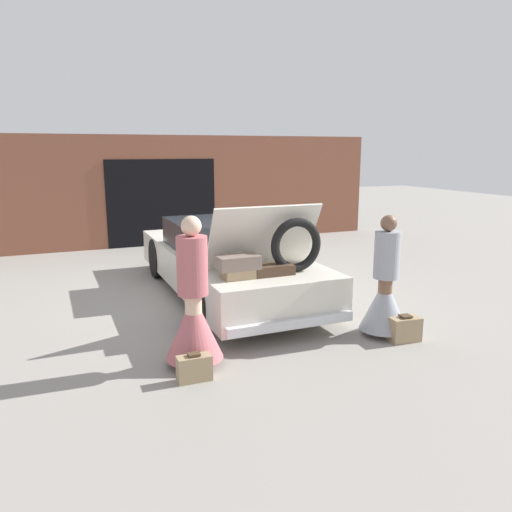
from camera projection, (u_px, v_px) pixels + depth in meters
The scene contains 7 objects.
ground_plane at pixel (225, 293), 8.68m from camera, with size 40.00×40.00×0.00m, color gray.
garage_wall_back at pixel (161, 191), 12.79m from camera, with size 12.00×0.14×2.80m.
car at pixel (225, 261), 8.54m from camera, with size 1.89×5.11×1.71m.
person_left at pixel (194, 313), 5.67m from camera, with size 0.66×0.66×1.74m.
person_right at pixel (385, 293), 6.61m from camera, with size 0.64×0.64×1.62m.
suitcase_beside_left_person at pixel (194, 368), 5.36m from camera, with size 0.37×0.17×0.31m.
suitcase_beside_right_person at pixel (405, 329), 6.47m from camera, with size 0.42×0.26×0.35m.
Camera 1 is at (-2.74, -7.90, 2.45)m, focal length 35.00 mm.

